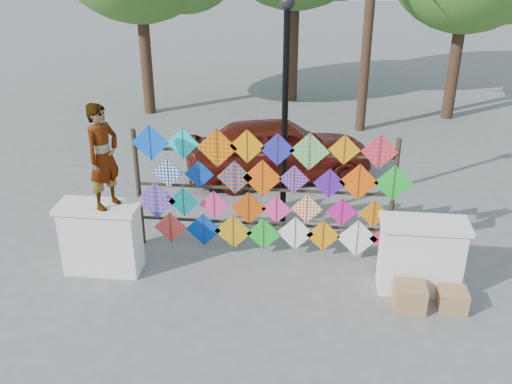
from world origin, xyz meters
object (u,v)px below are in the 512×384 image
sedan (279,149)px  lamppost (285,93)px  vendor_woman (103,157)px  kite_rack (267,193)px

sedan → lamppost: lamppost is taller
vendor_woman → sedan: size_ratio=0.41×
vendor_woman → sedan: vendor_woman is taller
kite_rack → vendor_woman: 2.90m
kite_rack → lamppost: size_ratio=1.11×
lamppost → sedan: bearing=96.6°
kite_rack → sedan: (-0.04, 3.45, -0.48)m
kite_rack → lamppost: bearing=80.4°
vendor_woman → sedan: (2.54, 4.38, -1.43)m
kite_rack → lamppost: lamppost is taller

